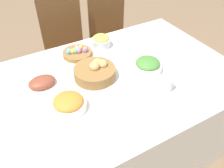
{
  "coord_description": "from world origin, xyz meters",
  "views": [
    {
      "loc": [
        -0.61,
        -1.11,
        1.8
      ],
      "look_at": [
        -0.03,
        -0.09,
        0.79
      ],
      "focal_mm": 38.0,
      "sensor_mm": 36.0,
      "label": 1
    }
  ],
  "objects_px": {
    "chair_far_right": "(111,33)",
    "pineapple_bowl": "(101,41)",
    "bread_basket": "(95,72)",
    "green_salad_bowl": "(148,65)",
    "egg_basket": "(77,53)",
    "butter_dish": "(106,111)",
    "fork": "(135,126)",
    "spoon": "(179,105)",
    "drinking_cup": "(168,85)",
    "chair_far_center": "(66,45)",
    "dinner_plate": "(156,116)",
    "carrot_bowl": "(69,103)",
    "ham_platter": "(42,83)",
    "knife": "(175,107)"
  },
  "relations": [
    {
      "from": "chair_far_right",
      "to": "egg_basket",
      "type": "height_order",
      "value": "chair_far_right"
    },
    {
      "from": "chair_far_right",
      "to": "pineapple_bowl",
      "type": "bearing_deg",
      "value": -121.67
    },
    {
      "from": "pineapple_bowl",
      "to": "butter_dish",
      "type": "relative_size",
      "value": 1.37
    },
    {
      "from": "egg_basket",
      "to": "carrot_bowl",
      "type": "height_order",
      "value": "carrot_bowl"
    },
    {
      "from": "carrot_bowl",
      "to": "butter_dish",
      "type": "xyz_separation_m",
      "value": [
        0.17,
        -0.14,
        -0.03
      ]
    },
    {
      "from": "fork",
      "to": "drinking_cup",
      "type": "bearing_deg",
      "value": 20.12
    },
    {
      "from": "fork",
      "to": "spoon",
      "type": "bearing_deg",
      "value": -2.85
    },
    {
      "from": "chair_far_center",
      "to": "bread_basket",
      "type": "height_order",
      "value": "chair_far_center"
    },
    {
      "from": "ham_platter",
      "to": "spoon",
      "type": "height_order",
      "value": "ham_platter"
    },
    {
      "from": "pineapple_bowl",
      "to": "chair_far_center",
      "type": "bearing_deg",
      "value": 105.08
    },
    {
      "from": "chair_far_right",
      "to": "green_salad_bowl",
      "type": "height_order",
      "value": "chair_far_right"
    },
    {
      "from": "egg_basket",
      "to": "ham_platter",
      "type": "bearing_deg",
      "value": -147.38
    },
    {
      "from": "bread_basket",
      "to": "green_salad_bowl",
      "type": "distance_m",
      "value": 0.38
    },
    {
      "from": "chair_far_right",
      "to": "spoon",
      "type": "distance_m",
      "value": 1.42
    },
    {
      "from": "spoon",
      "to": "knife",
      "type": "bearing_deg",
      "value": -177.15
    },
    {
      "from": "ham_platter",
      "to": "drinking_cup",
      "type": "xyz_separation_m",
      "value": [
        0.71,
        -0.45,
        0.02
      ]
    },
    {
      "from": "chair_far_center",
      "to": "carrot_bowl",
      "type": "height_order",
      "value": "chair_far_center"
    },
    {
      "from": "bread_basket",
      "to": "ham_platter",
      "type": "height_order",
      "value": "bread_basket"
    },
    {
      "from": "egg_basket",
      "to": "ham_platter",
      "type": "relative_size",
      "value": 0.81
    },
    {
      "from": "chair_far_right",
      "to": "pineapple_bowl",
      "type": "xyz_separation_m",
      "value": [
        -0.39,
        -0.52,
        0.27
      ]
    },
    {
      "from": "dinner_plate",
      "to": "fork",
      "type": "xyz_separation_m",
      "value": [
        -0.15,
        0.0,
        -0.0
      ]
    },
    {
      "from": "dinner_plate",
      "to": "butter_dish",
      "type": "distance_m",
      "value": 0.3
    },
    {
      "from": "green_salad_bowl",
      "to": "chair_far_right",
      "type": "bearing_deg",
      "value": 75.82
    },
    {
      "from": "drinking_cup",
      "to": "ham_platter",
      "type": "bearing_deg",
      "value": 147.77
    },
    {
      "from": "green_salad_bowl",
      "to": "dinner_plate",
      "type": "bearing_deg",
      "value": -119.49
    },
    {
      "from": "chair_far_right",
      "to": "dinner_plate",
      "type": "relative_size",
      "value": 4.11
    },
    {
      "from": "fork",
      "to": "spoon",
      "type": "relative_size",
      "value": 1.0
    },
    {
      "from": "chair_far_center",
      "to": "chair_far_right",
      "type": "distance_m",
      "value": 0.53
    },
    {
      "from": "bread_basket",
      "to": "egg_basket",
      "type": "xyz_separation_m",
      "value": [
        -0.0,
        0.31,
        -0.02
      ]
    },
    {
      "from": "drinking_cup",
      "to": "bread_basket",
      "type": "bearing_deg",
      "value": 134.71
    },
    {
      "from": "bread_basket",
      "to": "green_salad_bowl",
      "type": "xyz_separation_m",
      "value": [
        0.37,
        -0.11,
        -0.0
      ]
    },
    {
      "from": "spoon",
      "to": "butter_dish",
      "type": "bearing_deg",
      "value": 160.8
    },
    {
      "from": "pineapple_bowl",
      "to": "fork",
      "type": "relative_size",
      "value": 0.97
    },
    {
      "from": "pineapple_bowl",
      "to": "drinking_cup",
      "type": "height_order",
      "value": "pineapple_bowl"
    },
    {
      "from": "egg_basket",
      "to": "fork",
      "type": "bearing_deg",
      "value": -90.12
    },
    {
      "from": "chair_far_center",
      "to": "knife",
      "type": "height_order",
      "value": "chair_far_center"
    },
    {
      "from": "egg_basket",
      "to": "butter_dish",
      "type": "bearing_deg",
      "value": -98.78
    },
    {
      "from": "chair_far_right",
      "to": "spoon",
      "type": "relative_size",
      "value": 6.18
    },
    {
      "from": "green_salad_bowl",
      "to": "butter_dish",
      "type": "bearing_deg",
      "value": -154.39
    },
    {
      "from": "fork",
      "to": "carrot_bowl",
      "type": "bearing_deg",
      "value": 128.32
    },
    {
      "from": "bread_basket",
      "to": "carrot_bowl",
      "type": "bearing_deg",
      "value": -144.52
    },
    {
      "from": "chair_far_right",
      "to": "pineapple_bowl",
      "type": "distance_m",
      "value": 0.7
    },
    {
      "from": "egg_basket",
      "to": "pineapple_bowl",
      "type": "distance_m",
      "value": 0.23
    },
    {
      "from": "drinking_cup",
      "to": "knife",
      "type": "bearing_deg",
      "value": -113.51
    },
    {
      "from": "carrot_bowl",
      "to": "drinking_cup",
      "type": "relative_size",
      "value": 2.49
    },
    {
      "from": "butter_dish",
      "to": "green_salad_bowl",
      "type": "bearing_deg",
      "value": 25.61
    },
    {
      "from": "chair_far_center",
      "to": "green_salad_bowl",
      "type": "distance_m",
      "value": 1.05
    },
    {
      "from": "drinking_cup",
      "to": "egg_basket",
      "type": "bearing_deg",
      "value": 117.93
    },
    {
      "from": "carrot_bowl",
      "to": "drinking_cup",
      "type": "height_order",
      "value": "carrot_bowl"
    },
    {
      "from": "chair_far_center",
      "to": "dinner_plate",
      "type": "height_order",
      "value": "chair_far_center"
    }
  ]
}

